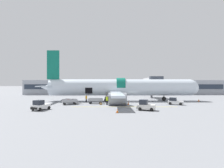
{
  "coord_description": "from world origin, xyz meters",
  "views": [
    {
      "loc": [
        -5.75,
        -40.82,
        4.36
      ],
      "look_at": [
        -5.18,
        1.04,
        4.24
      ],
      "focal_mm": 28.0,
      "sensor_mm": 36.0,
      "label": 1
    }
  ],
  "objects_px": {
    "baggage_cart_queued": "(70,102)",
    "suitcase_on_tarmac_upright": "(101,104)",
    "ground_crew_loader_b": "(86,98)",
    "baggage_cart_loading": "(96,101)",
    "airplane": "(119,88)",
    "ground_crew_loader_a": "(107,100)",
    "ground_crew_supervisor": "(109,99)",
    "ground_crew_driver": "(112,98)",
    "baggage_tug_lead": "(40,106)",
    "baggage_tug_rear": "(175,102)",
    "baggage_tug_mid": "(146,106)"
  },
  "relations": [
    {
      "from": "airplane",
      "to": "suitcase_on_tarmac_upright",
      "type": "height_order",
      "value": "airplane"
    },
    {
      "from": "ground_crew_driver",
      "to": "ground_crew_supervisor",
      "type": "height_order",
      "value": "ground_crew_driver"
    },
    {
      "from": "airplane",
      "to": "ground_crew_driver",
      "type": "distance_m",
      "value": 4.15
    },
    {
      "from": "baggage_tug_mid",
      "to": "ground_crew_loader_b",
      "type": "bearing_deg",
      "value": 132.71
    },
    {
      "from": "airplane",
      "to": "ground_crew_loader_b",
      "type": "bearing_deg",
      "value": -157.47
    },
    {
      "from": "baggage_cart_loading",
      "to": "ground_crew_driver",
      "type": "height_order",
      "value": "ground_crew_driver"
    },
    {
      "from": "airplane",
      "to": "baggage_tug_rear",
      "type": "xyz_separation_m",
      "value": [
        11.18,
        -7.97,
        -2.64
      ]
    },
    {
      "from": "ground_crew_loader_a",
      "to": "suitcase_on_tarmac_upright",
      "type": "xyz_separation_m",
      "value": [
        -1.26,
        -0.14,
        -0.73
      ]
    },
    {
      "from": "airplane",
      "to": "suitcase_on_tarmac_upright",
      "type": "bearing_deg",
      "value": -116.35
    },
    {
      "from": "baggage_tug_lead",
      "to": "ground_crew_loader_b",
      "type": "xyz_separation_m",
      "value": [
        5.93,
        11.77,
        0.18
      ]
    },
    {
      "from": "baggage_tug_mid",
      "to": "ground_crew_driver",
      "type": "height_order",
      "value": "baggage_tug_mid"
    },
    {
      "from": "ground_crew_loader_a",
      "to": "suitcase_on_tarmac_upright",
      "type": "bearing_deg",
      "value": -173.57
    },
    {
      "from": "airplane",
      "to": "baggage_cart_loading",
      "type": "xyz_separation_m",
      "value": [
        -5.27,
        -5.91,
        -2.68
      ]
    },
    {
      "from": "baggage_tug_mid",
      "to": "baggage_tug_rear",
      "type": "distance_m",
      "value": 10.64
    },
    {
      "from": "baggage_cart_queued",
      "to": "suitcase_on_tarmac_upright",
      "type": "relative_size",
      "value": 6.86
    },
    {
      "from": "baggage_cart_loading",
      "to": "baggage_tug_rear",
      "type": "bearing_deg",
      "value": -7.14
    },
    {
      "from": "ground_crew_loader_b",
      "to": "suitcase_on_tarmac_upright",
      "type": "relative_size",
      "value": 2.93
    },
    {
      "from": "baggage_cart_queued",
      "to": "ground_crew_driver",
      "type": "relative_size",
      "value": 2.4
    },
    {
      "from": "ground_crew_driver",
      "to": "suitcase_on_tarmac_upright",
      "type": "bearing_deg",
      "value": -114.5
    },
    {
      "from": "baggage_tug_lead",
      "to": "baggage_tug_rear",
      "type": "height_order",
      "value": "baggage_tug_lead"
    },
    {
      "from": "ground_crew_loader_a",
      "to": "suitcase_on_tarmac_upright",
      "type": "distance_m",
      "value": 1.46
    },
    {
      "from": "baggage_tug_rear",
      "to": "airplane",
      "type": "bearing_deg",
      "value": 144.49
    },
    {
      "from": "ground_crew_loader_b",
      "to": "baggage_cart_loading",
      "type": "bearing_deg",
      "value": -48.2
    },
    {
      "from": "ground_crew_loader_b",
      "to": "baggage_tug_rear",
      "type": "bearing_deg",
      "value": -14.21
    },
    {
      "from": "ground_crew_driver",
      "to": "suitcase_on_tarmac_upright",
      "type": "relative_size",
      "value": 2.86
    },
    {
      "from": "airplane",
      "to": "baggage_tug_rear",
      "type": "height_order",
      "value": "airplane"
    },
    {
      "from": "baggage_cart_queued",
      "to": "ground_crew_loader_b",
      "type": "bearing_deg",
      "value": 54.44
    },
    {
      "from": "ground_crew_loader_b",
      "to": "ground_crew_driver",
      "type": "height_order",
      "value": "ground_crew_loader_b"
    },
    {
      "from": "baggage_cart_loading",
      "to": "baggage_cart_queued",
      "type": "bearing_deg",
      "value": -166.35
    },
    {
      "from": "baggage_cart_loading",
      "to": "ground_crew_driver",
      "type": "xyz_separation_m",
      "value": [
        3.6,
        2.96,
        0.29
      ]
    },
    {
      "from": "baggage_tug_lead",
      "to": "baggage_cart_loading",
      "type": "height_order",
      "value": "baggage_tug_lead"
    },
    {
      "from": "ground_crew_driver",
      "to": "ground_crew_supervisor",
      "type": "bearing_deg",
      "value": -112.42
    },
    {
      "from": "ground_crew_loader_b",
      "to": "ground_crew_supervisor",
      "type": "relative_size",
      "value": 1.05
    },
    {
      "from": "baggage_cart_queued",
      "to": "ground_crew_supervisor",
      "type": "xyz_separation_m",
      "value": [
        8.23,
        2.64,
        0.29
      ]
    },
    {
      "from": "baggage_cart_queued",
      "to": "suitcase_on_tarmac_upright",
      "type": "height_order",
      "value": "baggage_cart_queued"
    },
    {
      "from": "airplane",
      "to": "baggage_tug_mid",
      "type": "bearing_deg",
      "value": -76.94
    },
    {
      "from": "baggage_tug_rear",
      "to": "ground_crew_loader_a",
      "type": "distance_m",
      "value": 13.99
    },
    {
      "from": "airplane",
      "to": "baggage_tug_rear",
      "type": "distance_m",
      "value": 13.98
    },
    {
      "from": "baggage_cart_queued",
      "to": "suitcase_on_tarmac_upright",
      "type": "bearing_deg",
      "value": -8.97
    },
    {
      "from": "baggage_tug_mid",
      "to": "ground_crew_loader_a",
      "type": "bearing_deg",
      "value": 131.06
    },
    {
      "from": "ground_crew_loader_b",
      "to": "ground_crew_loader_a",
      "type": "bearing_deg",
      "value": -44.98
    },
    {
      "from": "ground_crew_supervisor",
      "to": "suitcase_on_tarmac_upright",
      "type": "height_order",
      "value": "ground_crew_supervisor"
    },
    {
      "from": "baggage_tug_lead",
      "to": "ground_crew_driver",
      "type": "height_order",
      "value": "baggage_tug_lead"
    },
    {
      "from": "baggage_cart_loading",
      "to": "suitcase_on_tarmac_upright",
      "type": "distance_m",
      "value": 2.63
    },
    {
      "from": "suitcase_on_tarmac_upright",
      "to": "baggage_tug_mid",
      "type": "bearing_deg",
      "value": -43.23
    },
    {
      "from": "baggage_tug_rear",
      "to": "ground_crew_loader_a",
      "type": "xyz_separation_m",
      "value": [
        -13.99,
        -0.11,
        0.35
      ]
    },
    {
      "from": "baggage_tug_rear",
      "to": "ground_crew_loader_b",
      "type": "xyz_separation_m",
      "value": [
        -18.88,
        4.78,
        0.27
      ]
    },
    {
      "from": "baggage_cart_queued",
      "to": "ground_crew_loader_a",
      "type": "bearing_deg",
      "value": -6.5
    },
    {
      "from": "airplane",
      "to": "ground_crew_loader_a",
      "type": "xyz_separation_m",
      "value": [
        -2.81,
        -8.08,
        -2.3
      ]
    },
    {
      "from": "baggage_tug_lead",
      "to": "ground_crew_loader_a",
      "type": "relative_size",
      "value": 1.82
    }
  ]
}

